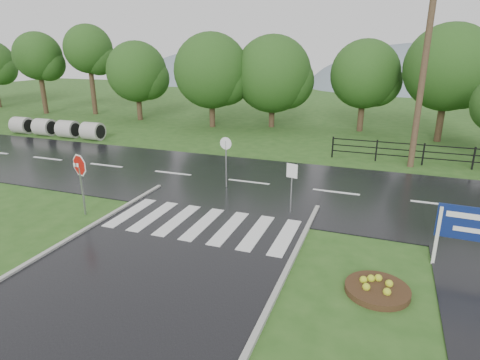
% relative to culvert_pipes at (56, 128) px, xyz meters
% --- Properties ---
extents(ground, '(120.00, 120.00, 0.00)m').
position_rel_culvert_pipes_xyz_m(ground, '(16.07, -15.00, -0.60)').
color(ground, '#29511B').
rests_on(ground, ground).
extents(main_road, '(90.00, 8.00, 0.04)m').
position_rel_culvert_pipes_xyz_m(main_road, '(16.07, -5.00, -0.60)').
color(main_road, black).
rests_on(main_road, ground).
extents(walkway, '(2.20, 11.00, 0.04)m').
position_rel_culvert_pipes_xyz_m(walkway, '(24.57, -11.00, -0.60)').
color(walkway, black).
rests_on(walkway, ground).
extents(crosswalk, '(6.50, 2.80, 0.02)m').
position_rel_culvert_pipes_xyz_m(crosswalk, '(16.07, -10.00, -0.54)').
color(crosswalk, silver).
rests_on(crosswalk, ground).
extents(fence_west, '(9.58, 0.08, 1.20)m').
position_rel_culvert_pipes_xyz_m(fence_west, '(23.82, 1.00, 0.12)').
color(fence_west, black).
rests_on(fence_west, ground).
extents(hills, '(102.00, 48.00, 48.00)m').
position_rel_culvert_pipes_xyz_m(hills, '(19.56, 50.00, -16.14)').
color(hills, slate).
rests_on(hills, ground).
extents(treeline, '(83.20, 5.20, 10.00)m').
position_rel_culvert_pipes_xyz_m(treeline, '(17.07, 9.00, -0.60)').
color(treeline, '#1D4315').
rests_on(treeline, ground).
extents(culvert_pipes, '(7.60, 1.20, 1.20)m').
position_rel_culvert_pipes_xyz_m(culvert_pipes, '(0.00, 0.00, 0.00)').
color(culvert_pipes, '#9E9B93').
rests_on(culvert_pipes, ground).
extents(stop_sign, '(1.06, 0.36, 2.49)m').
position_rel_culvert_pipes_xyz_m(stop_sign, '(11.51, -10.65, 1.14)').
color(stop_sign, '#939399').
rests_on(stop_sign, ground).
extents(estate_billboard, '(2.15, 0.15, 1.88)m').
position_rel_culvert_pipes_xyz_m(estate_billboard, '(24.48, -10.11, 0.69)').
color(estate_billboard, silver).
rests_on(estate_billboard, ground).
extents(flower_bed, '(1.63, 1.63, 0.33)m').
position_rel_culvert_pipes_xyz_m(flower_bed, '(22.04, -12.19, -0.48)').
color(flower_bed, '#332111').
rests_on(flower_bed, ground).
extents(reg_sign_small, '(0.43, 0.13, 1.96)m').
position_rel_culvert_pipes_xyz_m(reg_sign_small, '(18.74, -7.88, 0.81)').
color(reg_sign_small, '#939399').
rests_on(reg_sign_small, ground).
extents(reg_sign_round, '(0.54, 0.08, 2.32)m').
position_rel_culvert_pipes_xyz_m(reg_sign_round, '(15.37, -6.04, 0.86)').
color(reg_sign_round, '#939399').
rests_on(reg_sign_round, ground).
extents(utility_pole_east, '(1.63, 0.55, 9.37)m').
position_rel_culvert_pipes_xyz_m(utility_pole_east, '(23.23, 0.50, 4.16)').
color(utility_pole_east, '#473523').
rests_on(utility_pole_east, ground).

